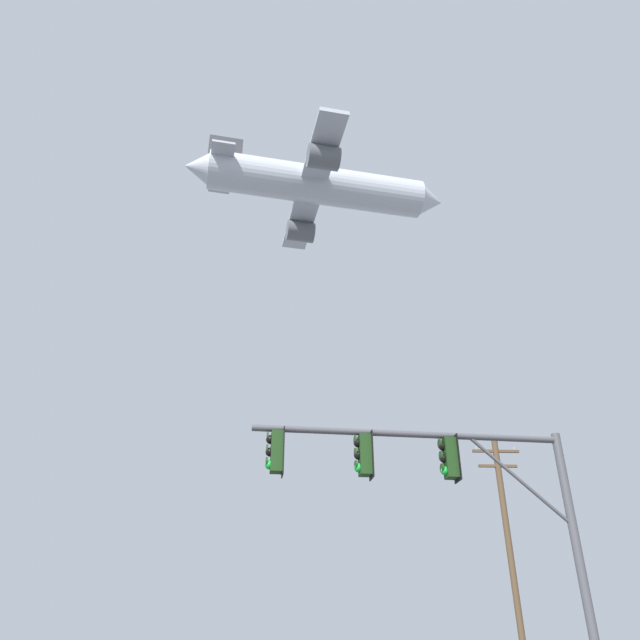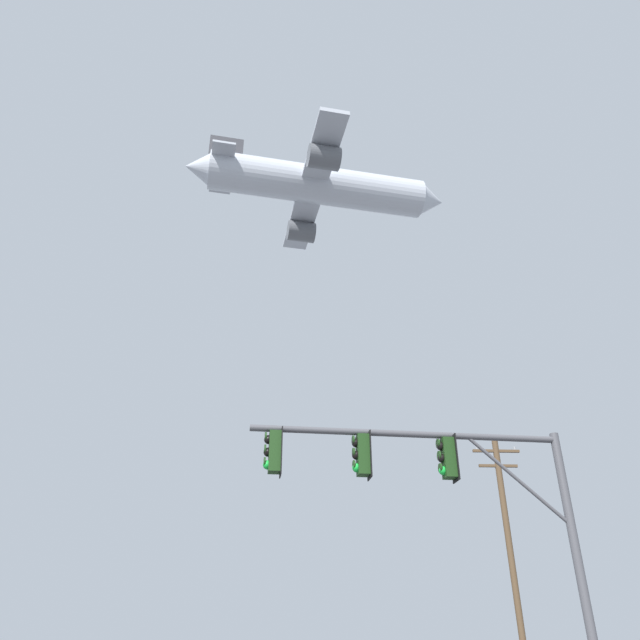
% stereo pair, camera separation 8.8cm
% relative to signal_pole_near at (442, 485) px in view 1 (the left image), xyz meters
% --- Properties ---
extents(signal_pole_near, '(7.20, 0.90, 5.89)m').
position_rel_signal_pole_near_xyz_m(signal_pole_near, '(0.00, 0.00, 0.00)').
color(signal_pole_near, '#4C4C51').
rests_on(signal_pole_near, ground).
extents(utility_pole, '(2.20, 0.28, 10.08)m').
position_rel_signal_pole_near_xyz_m(utility_pole, '(6.15, 14.20, 0.73)').
color(utility_pole, brown).
rests_on(utility_pole, ground).
extents(airplane, '(25.22, 19.48, 6.87)m').
position_rel_signal_pole_near_xyz_m(airplane, '(-1.67, 31.27, 35.61)').
color(airplane, '#B7BCC6').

